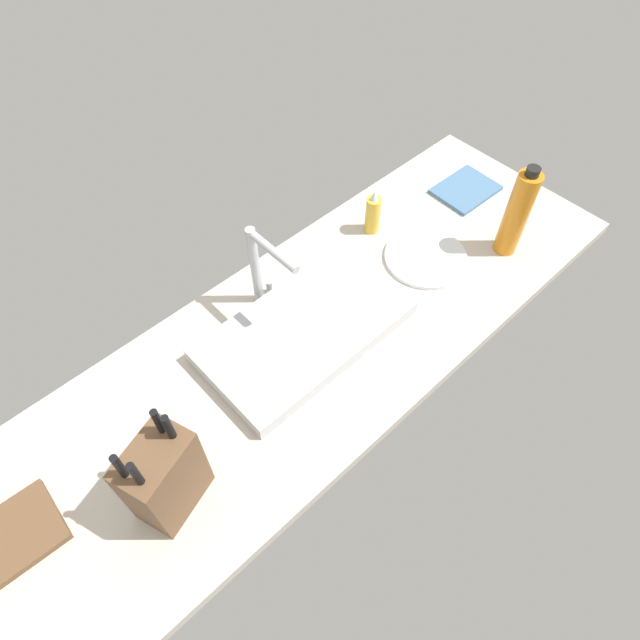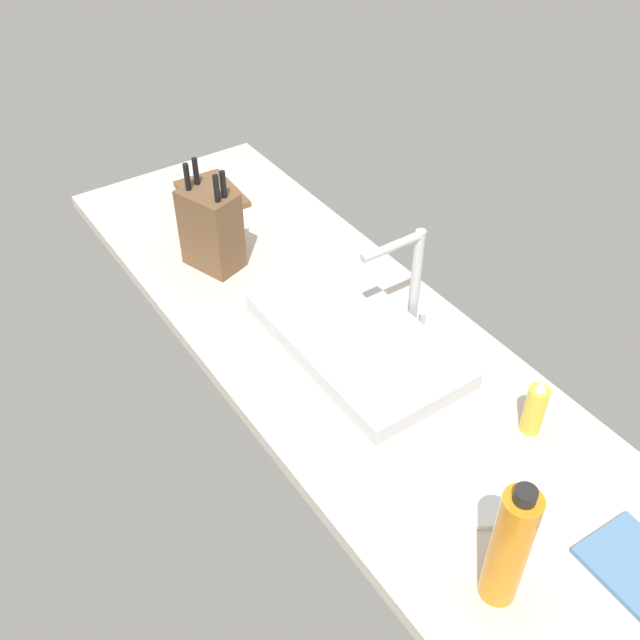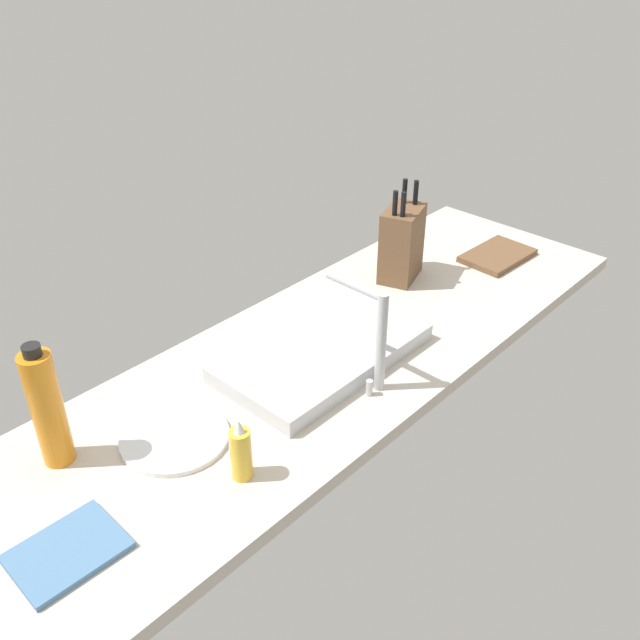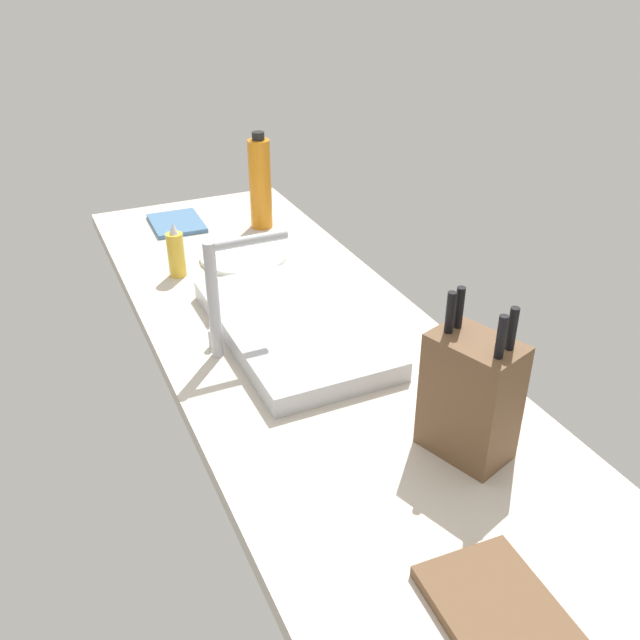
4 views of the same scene
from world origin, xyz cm
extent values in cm
cube|color=beige|center=(0.00, 0.00, 1.75)|extent=(191.94, 59.68, 3.50)
cube|color=#B7BABF|center=(3.73, 1.57, 5.63)|extent=(51.29, 28.43, 4.27)
cylinder|color=#B7BABF|center=(3.07, 18.48, 16.02)|extent=(2.40, 2.40, 25.05)
cylinder|color=#B7BABF|center=(3.07, 10.58, 27.55)|extent=(2.00, 15.81, 2.00)
cylinder|color=#B7BABF|center=(6.57, 18.48, 5.50)|extent=(1.60, 1.60, 4.00)
cube|color=brown|center=(-42.67, -10.30, 14.22)|extent=(16.56, 13.43, 21.44)
cylinder|color=black|center=(-46.46, -13.24, 28.44)|extent=(1.77, 1.77, 7.00)
cylinder|color=black|center=(-47.72, -10.25, 28.44)|extent=(1.77, 1.77, 7.00)
cylinder|color=black|center=(-37.73, -9.89, 28.44)|extent=(1.77, 1.77, 7.00)
cylinder|color=black|center=(-38.49, -7.68, 28.44)|extent=(1.77, 1.77, 7.00)
cube|color=brown|center=(-72.76, 4.69, 4.40)|extent=(22.97, 15.86, 1.80)
cylinder|color=gold|center=(43.20, 16.34, 9.14)|extent=(4.27, 4.27, 11.28)
cone|color=silver|center=(43.20, 16.34, 16.18)|extent=(2.35, 2.35, 2.80)
cylinder|color=orange|center=(65.11, -14.44, 16.26)|extent=(6.32, 6.32, 25.53)
cylinder|color=black|center=(65.11, -14.44, 30.13)|extent=(3.48, 3.48, 2.20)
cylinder|color=white|center=(45.82, -1.98, 4.10)|extent=(22.89, 22.89, 1.20)
cube|color=teal|center=(76.59, 8.15, 4.10)|extent=(19.02, 14.93, 1.20)
camera|label=1|loc=(-47.27, -58.53, 116.19)|focal=30.93mm
camera|label=2|loc=(100.65, -74.36, 118.65)|focal=41.25mm
camera|label=3|loc=(106.35, 95.48, 103.32)|focal=39.30mm
camera|label=4|loc=(-114.20, 49.33, 80.07)|focal=38.62mm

